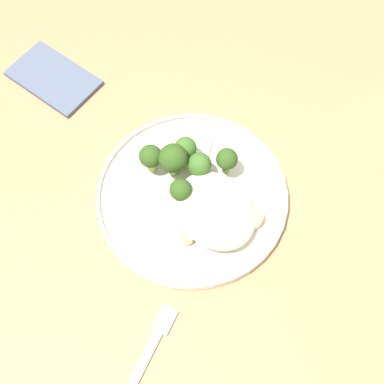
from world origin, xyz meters
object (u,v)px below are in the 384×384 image
at_px(seared_scallop_tilted_round, 187,239).
at_px(broccoli_floret_right_tilted, 151,157).
at_px(seared_scallop_right_edge, 215,211).
at_px(broccoli_floret_front_edge, 181,190).
at_px(broccoli_floret_center_pile, 173,159).
at_px(broccoli_floret_small_sprig, 185,148).
at_px(seared_scallop_front_small, 231,221).
at_px(seared_scallop_tiny_bay, 251,217).
at_px(seared_scallop_left_edge, 193,223).
at_px(seared_scallop_half_hidden, 209,225).
at_px(broccoli_floret_tall_stalk, 199,165).
at_px(dinner_fork, 141,367).
at_px(folded_napkin, 54,78).
at_px(seared_scallop_on_noodles, 196,201).
at_px(broccoli_floret_split_head, 227,160).
at_px(dinner_plate, 192,195).

distance_m(seared_scallop_tilted_round, broccoli_floret_right_tilted, 0.13).
relative_size(seared_scallop_right_edge, broccoli_floret_front_edge, 0.57).
bearing_deg(broccoli_floret_center_pile, broccoli_floret_small_sprig, -69.22).
xyz_separation_m(seared_scallop_right_edge, seared_scallop_front_small, (-0.03, -0.01, 0.00)).
height_order(seared_scallop_tiny_bay, broccoli_floret_front_edge, broccoli_floret_front_edge).
xyz_separation_m(seared_scallop_left_edge, broccoli_floret_small_sprig, (0.10, -0.06, 0.02)).
xyz_separation_m(seared_scallop_half_hidden, broccoli_floret_tall_stalk, (0.08, -0.04, 0.02)).
distance_m(seared_scallop_half_hidden, seared_scallop_front_small, 0.03).
xyz_separation_m(broccoli_floret_small_sprig, dinner_fork, (-0.23, 0.22, -0.04)).
bearing_deg(folded_napkin, seared_scallop_on_noodles, -168.56).
relative_size(broccoli_floret_tall_stalk, broccoli_floret_split_head, 0.91).
height_order(seared_scallop_left_edge, broccoli_floret_small_sprig, broccoli_floret_small_sprig).
distance_m(broccoli_floret_front_edge, broccoli_floret_center_pile, 0.05).
height_order(dinner_plate, seared_scallop_tiny_bay, seared_scallop_tiny_bay).
distance_m(dinner_plate, seared_scallop_tiny_bay, 0.10).
height_order(broccoli_floret_front_edge, broccoli_floret_small_sprig, broccoli_floret_front_edge).
xyz_separation_m(dinner_plate, broccoli_floret_right_tilted, (0.07, 0.03, 0.04)).
xyz_separation_m(seared_scallop_tilted_round, dinner_fork, (-0.11, 0.14, -0.02)).
relative_size(seared_scallop_half_hidden, seared_scallop_tiny_bay, 0.69).
relative_size(broccoli_floret_small_sprig, broccoli_floret_right_tilted, 0.85).
xyz_separation_m(seared_scallop_tilted_round, broccoli_floret_split_head, (0.06, -0.11, 0.02)).
distance_m(seared_scallop_right_edge, broccoli_floret_right_tilted, 0.12).
distance_m(seared_scallop_left_edge, folded_napkin, 0.36).
distance_m(seared_scallop_half_hidden, broccoli_floret_split_head, 0.10).
bearing_deg(broccoli_floret_front_edge, folded_napkin, 9.40).
bearing_deg(broccoli_floret_center_pile, dinner_fork, 138.22).
bearing_deg(dinner_plate, seared_scallop_half_hidden, 171.22).
relative_size(broccoli_floret_right_tilted, folded_napkin, 0.37).
bearing_deg(seared_scallop_half_hidden, broccoli_floret_split_head, -50.03).
height_order(dinner_fork, folded_napkin, folded_napkin).
height_order(seared_scallop_front_small, dinner_fork, seared_scallop_front_small).
xyz_separation_m(broccoli_floret_front_edge, dinner_fork, (-0.17, 0.17, -0.04)).
relative_size(seared_scallop_left_edge, broccoli_floret_center_pile, 0.38).
height_order(seared_scallop_right_edge, broccoli_floret_right_tilted, broccoli_floret_right_tilted).
relative_size(dinner_plate, broccoli_floret_tall_stalk, 5.83).
bearing_deg(seared_scallop_tilted_round, folded_napkin, 3.45).
bearing_deg(seared_scallop_left_edge, seared_scallop_half_hidden, -128.58).
distance_m(seared_scallop_tilted_round, folded_napkin, 0.38).
bearing_deg(broccoli_floret_split_head, seared_scallop_tilted_round, 119.14).
xyz_separation_m(seared_scallop_tilted_round, seared_scallop_tiny_bay, (-0.02, -0.10, 0.00)).
height_order(broccoli_floret_center_pile, dinner_fork, broccoli_floret_center_pile).
bearing_deg(broccoli_floret_center_pile, broccoli_floret_right_tilted, 45.59).
bearing_deg(dinner_plate, broccoli_floret_right_tilted, 19.51).
distance_m(broccoli_floret_split_head, broccoli_floret_right_tilted, 0.11).
height_order(seared_scallop_right_edge, broccoli_floret_front_edge, broccoli_floret_front_edge).
distance_m(seared_scallop_left_edge, seared_scallop_tiny_bay, 0.08).
height_order(seared_scallop_on_noodles, broccoli_floret_front_edge, broccoli_floret_front_edge).
relative_size(seared_scallop_left_edge, broccoli_floret_small_sprig, 0.52).
relative_size(seared_scallop_right_edge, seared_scallop_front_small, 1.09).
relative_size(seared_scallop_tilted_round, seared_scallop_tiny_bay, 0.70).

